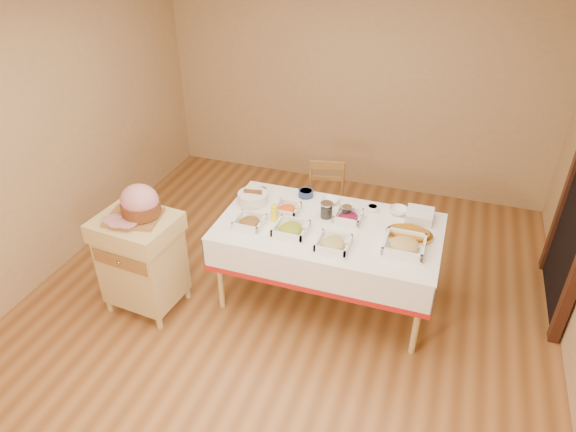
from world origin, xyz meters
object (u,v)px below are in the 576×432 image
Objects in this scene: ham_on_board at (139,204)px; mustard_bottle at (274,212)px; dining_chair at (325,204)px; plate_stack at (420,215)px; bread_basket at (253,198)px; preserve_jar_left at (326,211)px; butcher_cart at (142,258)px; preserve_jar_right at (346,213)px; brass_platter at (409,234)px; dining_table at (328,242)px.

ham_on_board reaches higher than mustard_bottle.
ham_on_board is at bearing -152.81° from mustard_bottle.
plate_stack is at bearing -28.68° from dining_chair.
bread_basket is at bearing -172.08° from plate_stack.
preserve_jar_left is 0.78m from plate_stack.
butcher_cart is 2.35m from plate_stack.
mustard_bottle is (-0.56, -0.24, 0.03)m from preserve_jar_right.
mustard_bottle is 1.11m from brass_platter.
mustard_bottle is at bearing -156.26° from preserve_jar_right.
butcher_cart is 1.07m from bread_basket.
plate_stack is 0.28m from brass_platter.
mustard_bottle is (-0.39, -0.20, 0.02)m from preserve_jar_left.
ham_on_board is 2.15m from brass_platter.
bread_basket reaches higher than plate_stack.
dining_chair is at bearing 117.68° from preserve_jar_right.
dining_chair is 3.16× the size of bread_basket.
plate_stack is at bearing 16.25° from preserve_jar_right.
butcher_cart is 4.05× the size of plate_stack.
preserve_jar_right is (0.10, 0.17, 0.21)m from dining_table.
mustard_bottle reaches higher than dining_chair.
mustard_bottle is (-0.45, -0.07, 0.24)m from dining_table.
preserve_jar_right is 0.59× the size of mustard_bottle.
preserve_jar_right is at bearing 58.94° from dining_table.
bread_basket is (-0.84, -0.03, 0.00)m from preserve_jar_right.
bread_basket is 1.22× the size of plate_stack.
preserve_jar_left is (1.39, 0.72, 0.32)m from butcher_cart.
preserve_jar_right is at bearing 25.94° from ham_on_board.
brass_platter is at bearing -11.45° from preserve_jar_right.
butcher_cart is 2.04× the size of ham_on_board.
dining_chair reaches higher than brass_platter.
butcher_cart is 1.05× the size of dining_chair.
bread_basket is at bearing 142.02° from mustard_bottle.
dining_table is 2.16× the size of dining_chair.
dining_chair is 1.93× the size of ham_on_board.
butcher_cart is 3.33× the size of bread_basket.
preserve_jar_left is at bearing 27.12° from ham_on_board.
preserve_jar_right is at bearing 15.33° from preserve_jar_left.
bread_basket is (-0.28, 0.22, -0.03)m from mustard_bottle.
mustard_bottle is at bearing -37.98° from bread_basket.
butcher_cart is at bearing -133.97° from bread_basket.
bread_basket is (-0.73, 0.14, 0.21)m from dining_table.
brass_platter is at bearing 5.41° from dining_table.
preserve_jar_right reaches higher than brass_platter.
mustard_bottle reaches higher than preserve_jar_left.
brass_platter is at bearing 7.02° from mustard_bottle.
preserve_jar_left is 0.17m from preserve_jar_right.
plate_stack is (0.75, 0.22, -0.02)m from preserve_jar_left.
preserve_jar_left is 0.37× the size of brass_platter.
preserve_jar_left is 0.74× the size of mustard_bottle.
plate_stack reaches higher than brass_platter.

